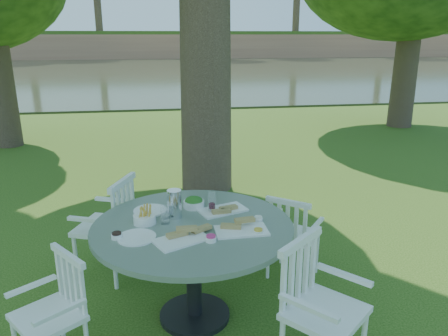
% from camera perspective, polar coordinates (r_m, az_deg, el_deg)
% --- Properties ---
extents(ground, '(140.00, 140.00, 0.00)m').
position_cam_1_polar(ground, '(4.67, 0.40, -10.74)').
color(ground, '#21400D').
rests_on(ground, ground).
extents(table, '(1.51, 1.51, 0.81)m').
position_cam_1_polar(table, '(3.38, -4.06, -9.49)').
color(table, black).
rests_on(table, ground).
extents(chair_ne, '(0.56, 0.56, 0.81)m').
position_cam_1_polar(chair_ne, '(4.01, 8.71, -8.26)').
color(chair_ne, white).
rests_on(chair_ne, ground).
extents(chair_nw, '(0.60, 0.62, 0.95)m').
position_cam_1_polar(chair_nw, '(4.11, -14.27, -6.66)').
color(chair_nw, white).
rests_on(chair_nw, ground).
extents(chair_sw, '(0.55, 0.56, 0.81)m').
position_cam_1_polar(chair_sw, '(3.19, -20.79, -16.31)').
color(chair_sw, white).
rests_on(chair_sw, ground).
extents(chair_se, '(0.65, 0.65, 0.94)m').
position_cam_1_polar(chair_se, '(2.99, 11.54, -16.31)').
color(chair_se, white).
rests_on(chair_se, ground).
extents(tableware, '(1.12, 0.88, 0.22)m').
position_cam_1_polar(tableware, '(3.37, -5.51, -6.22)').
color(tableware, white).
rests_on(tableware, table).
extents(river, '(100.00, 28.00, 0.12)m').
position_cam_1_polar(river, '(27.17, -7.87, 12.27)').
color(river, '#2B331E').
rests_on(river, ground).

